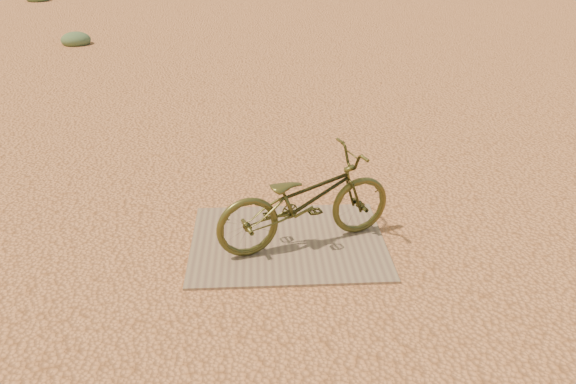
{
  "coord_description": "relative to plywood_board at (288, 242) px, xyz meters",
  "views": [
    {
      "loc": [
        -0.66,
        -3.58,
        2.46
      ],
      "look_at": [
        -0.43,
        0.48,
        0.48
      ],
      "focal_mm": 35.0,
      "sensor_mm": 36.0,
      "label": 1
    }
  ],
  "objects": [
    {
      "name": "plywood_board",
      "position": [
        0.0,
        0.0,
        0.0
      ],
      "size": [
        1.62,
        1.27,
        0.02
      ],
      "primitive_type": "cube",
      "color": "#7D6B51",
      "rests_on": "ground"
    },
    {
      "name": "kale_a",
      "position": [
        -4.12,
        8.53,
        -0.01
      ],
      "size": [
        0.62,
        0.62,
        0.34
      ],
      "primitive_type": "ellipsoid",
      "color": "#59744C",
      "rests_on": "ground"
    },
    {
      "name": "kale_c",
      "position": [
        -7.39,
        15.81,
        -0.01
      ],
      "size": [
        0.75,
        0.75,
        0.41
      ],
      "primitive_type": "ellipsoid",
      "color": "#59744C",
      "rests_on": "ground"
    },
    {
      "name": "ground",
      "position": [
        0.43,
        -0.48,
        -0.01
      ],
      "size": [
        120.0,
        120.0,
        0.0
      ],
      "primitive_type": "plane",
      "color": "tan",
      "rests_on": "ground"
    },
    {
      "name": "bicycle",
      "position": [
        0.14,
        -0.03,
        0.41
      ],
      "size": [
        1.6,
        0.99,
        0.79
      ],
      "primitive_type": "imported",
      "rotation": [
        0.0,
        0.0,
        1.91
      ],
      "color": "#45451C",
      "rests_on": "plywood_board"
    }
  ]
}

